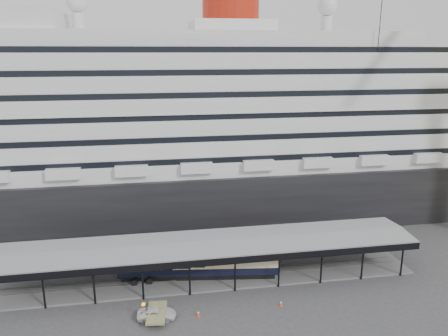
{
  "coord_description": "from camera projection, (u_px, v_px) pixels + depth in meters",
  "views": [
    {
      "loc": [
        -7.0,
        -48.08,
        29.73
      ],
      "look_at": [
        2.69,
        8.0,
        14.44
      ],
      "focal_mm": 35.0,
      "sensor_mm": 36.0,
      "label": 1
    }
  ],
  "objects": [
    {
      "name": "traffic_cone_mid",
      "position": [
        198.0,
        313.0,
        50.5
      ],
      "size": [
        0.47,
        0.47,
        0.72
      ],
      "rotation": [
        0.0,
        0.0,
        0.35
      ],
      "color": "#F34D0D",
      "rests_on": "ground"
    },
    {
      "name": "cruise_ship",
      "position": [
        188.0,
        115.0,
        80.32
      ],
      "size": [
        130.0,
        30.0,
        43.9
      ],
      "color": "black",
      "rests_on": "ground"
    },
    {
      "name": "traffic_cone_left",
      "position": [
        153.0,
        315.0,
        50.17
      ],
      "size": [
        0.39,
        0.39,
        0.71
      ],
      "rotation": [
        0.0,
        0.0,
        0.07
      ],
      "color": "#E5420C",
      "rests_on": "ground"
    },
    {
      "name": "ground",
      "position": [
        214.0,
        296.0,
        54.62
      ],
      "size": [
        200.0,
        200.0,
        0.0
      ],
      "primitive_type": "plane",
      "color": "#3B3B3D",
      "rests_on": "ground"
    },
    {
      "name": "port_truck",
      "position": [
        157.0,
        314.0,
        49.96
      ],
      "size": [
        4.62,
        2.49,
        1.23
      ],
      "primitive_type": "imported",
      "rotation": [
        0.0,
        0.0,
        1.47
      ],
      "color": "silver",
      "rests_on": "ground"
    },
    {
      "name": "platform_canopy",
      "position": [
        208.0,
        261.0,
        58.77
      ],
      "size": [
        56.0,
        9.18,
        5.3
      ],
      "color": "slate",
      "rests_on": "ground"
    },
    {
      "name": "traffic_cone_right",
      "position": [
        281.0,
        303.0,
        52.58
      ],
      "size": [
        0.4,
        0.4,
        0.69
      ],
      "rotation": [
        0.0,
        0.0,
        0.15
      ],
      "color": "#F7540D",
      "rests_on": "ground"
    },
    {
      "name": "pullman_carriage",
      "position": [
        199.0,
        261.0,
        58.51
      ],
      "size": [
        21.49,
        5.51,
        20.92
      ],
      "rotation": [
        0.0,
        0.0,
        -0.13
      ],
      "color": "black",
      "rests_on": "ground"
    }
  ]
}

